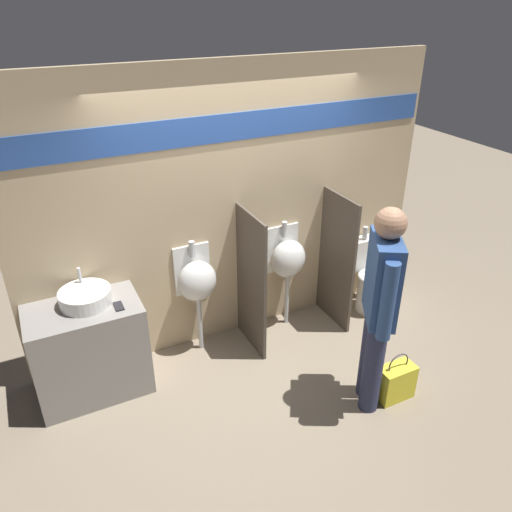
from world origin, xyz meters
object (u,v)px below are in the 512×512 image
sink_basin (85,297)px  urinal_near_counter (197,281)px  urinal_far (288,259)px  person_in_vest (379,304)px  toilet (370,282)px  cell_phone (119,306)px  shopping_bag (395,382)px

sink_basin → urinal_near_counter: 1.02m
urinal_far → person_in_vest: person_in_vest is taller
toilet → person_in_vest: person_in_vest is taller
toilet → cell_phone: bearing=-178.0°
cell_phone → person_in_vest: 2.11m
sink_basin → toilet: size_ratio=0.46×
urinal_near_counter → person_in_vest: 1.71m
cell_phone → shopping_bag: 2.46m
cell_phone → shopping_bag: bearing=-29.3°
cell_phone → urinal_far: size_ratio=0.12×
sink_basin → cell_phone: bearing=-36.2°
person_in_vest → toilet: bearing=-7.4°
urinal_far → toilet: bearing=-9.5°
sink_basin → urinal_far: (1.98, 0.09, -0.16)m
cell_phone → person_in_vest: person_in_vest is taller
sink_basin → urinal_far: bearing=2.7°
urinal_far → sink_basin: bearing=-177.3°
urinal_near_counter → sink_basin: bearing=-174.7°
cell_phone → sink_basin: bearing=143.8°
cell_phone → person_in_vest: bearing=-30.6°
sink_basin → person_in_vest: bearing=-31.3°
shopping_bag → sink_basin: bearing=149.9°
cell_phone → person_in_vest: size_ratio=0.08×
urinal_near_counter → toilet: bearing=-4.8°
cell_phone → urinal_near_counter: 0.83m
sink_basin → person_in_vest: person_in_vest is taller
sink_basin → shopping_bag: 2.75m
urinal_far → person_in_vest: bearing=-87.4°
sink_basin → toilet: bearing=-1.4°
person_in_vest → urinal_far: bearing=33.2°
person_in_vest → shopping_bag: 0.87m
urinal_near_counter → urinal_far: (0.98, 0.00, 0.00)m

